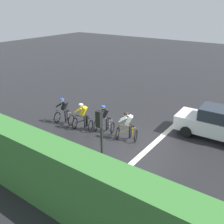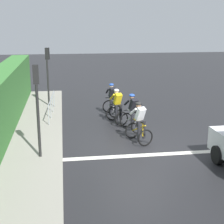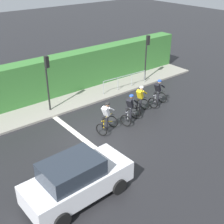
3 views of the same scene
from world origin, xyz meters
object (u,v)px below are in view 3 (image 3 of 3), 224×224
(cyclist_second, at_px, (140,100))
(cyclist_mid, at_px, (130,110))
(traffic_light_near_crossing, at_px, (48,76))
(cyclist_lead, at_px, (158,94))
(traffic_light_far_junction, at_px, (147,52))
(pedestrian_railing_kerbside, at_px, (125,79))
(cyclist_fourth, at_px, (107,118))
(car_white, at_px, (77,179))

(cyclist_second, relative_size, cyclist_mid, 1.00)
(cyclist_mid, xyz_separation_m, traffic_light_near_crossing, (-3.90, -2.75, 1.43))
(cyclist_lead, xyz_separation_m, traffic_light_far_junction, (-3.28, 2.20, 1.43))
(cyclist_lead, xyz_separation_m, pedestrian_railing_kerbside, (-3.08, 0.05, -0.01))
(cyclist_fourth, relative_size, pedestrian_railing_kerbside, 0.47)
(cyclist_mid, height_order, pedestrian_railing_kerbside, cyclist_mid)
(cyclist_lead, distance_m, car_white, 8.79)
(cyclist_fourth, height_order, traffic_light_far_junction, traffic_light_far_junction)
(traffic_light_near_crossing, distance_m, traffic_light_far_junction, 7.65)
(cyclist_lead, bearing_deg, cyclist_second, -88.63)
(cyclist_lead, relative_size, car_white, 0.40)
(car_white, bearing_deg, cyclist_fourth, 129.22)
(pedestrian_railing_kerbside, bearing_deg, cyclist_second, -26.35)
(cyclist_second, height_order, pedestrian_railing_kerbside, cyclist_second)
(traffic_light_near_crossing, height_order, traffic_light_far_junction, same)
(cyclist_mid, height_order, traffic_light_far_junction, traffic_light_far_junction)
(cyclist_mid, xyz_separation_m, pedestrian_railing_kerbside, (-3.62, 2.75, -0.01))
(traffic_light_far_junction, height_order, pedestrian_railing_kerbside, traffic_light_far_junction)
(pedestrian_railing_kerbside, bearing_deg, cyclist_fourth, -50.48)
(cyclist_second, distance_m, car_white, 7.44)
(cyclist_lead, xyz_separation_m, cyclist_second, (0.04, -1.49, 0.00))
(cyclist_fourth, distance_m, pedestrian_railing_kerbside, 5.61)
(car_white, height_order, traffic_light_far_junction, traffic_light_far_junction)
(cyclist_mid, distance_m, pedestrian_railing_kerbside, 4.54)
(cyclist_lead, xyz_separation_m, cyclist_mid, (0.53, -2.70, 0.00))
(traffic_light_near_crossing, xyz_separation_m, traffic_light_far_junction, (0.08, 7.65, 0.00))
(cyclist_mid, xyz_separation_m, cyclist_fourth, (-0.05, -1.57, 0.00))
(cyclist_fourth, relative_size, traffic_light_far_junction, 0.50)
(traffic_light_far_junction, bearing_deg, cyclist_mid, -52.12)
(cyclist_mid, bearing_deg, traffic_light_far_junction, 127.88)
(car_white, xyz_separation_m, pedestrian_railing_kerbside, (-6.64, 8.09, -0.08))
(cyclist_lead, distance_m, pedestrian_railing_kerbside, 3.08)
(cyclist_lead, height_order, traffic_light_near_crossing, traffic_light_near_crossing)
(cyclist_mid, relative_size, traffic_light_far_junction, 0.50)
(cyclist_second, xyz_separation_m, pedestrian_railing_kerbside, (-3.12, 1.54, -0.01))
(car_white, distance_m, traffic_light_far_junction, 12.39)
(cyclist_lead, height_order, traffic_light_far_junction, traffic_light_far_junction)
(cyclist_second, distance_m, cyclist_fourth, 2.82)
(traffic_light_near_crossing, bearing_deg, cyclist_second, 49.29)
(traffic_light_far_junction, relative_size, pedestrian_railing_kerbside, 0.94)
(cyclist_lead, distance_m, cyclist_fourth, 4.30)
(car_white, bearing_deg, traffic_light_near_crossing, 159.45)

